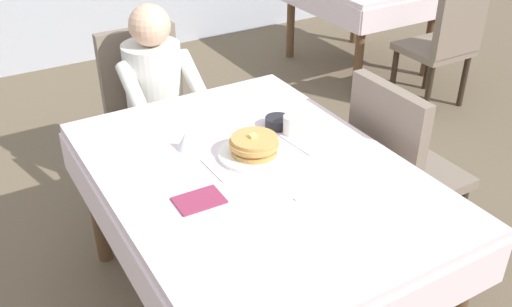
{
  "coord_description": "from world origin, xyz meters",
  "views": [
    {
      "loc": [
        -0.93,
        -1.59,
        1.92
      ],
      "look_at": [
        0.02,
        0.03,
        0.79
      ],
      "focal_mm": 40.02,
      "sensor_mm": 36.0,
      "label": 1
    }
  ],
  "objects": [
    {
      "name": "plate_breakfast",
      "position": [
        0.05,
        0.09,
        0.75
      ],
      "size": [
        0.28,
        0.28,
        0.02
      ],
      "primitive_type": "cylinder",
      "color": "white",
      "rests_on": "dining_table_main"
    },
    {
      "name": "cup_coffee",
      "position": [
        0.28,
        0.16,
        0.78
      ],
      "size": [
        0.11,
        0.08,
        0.08
      ],
      "color": "white",
      "rests_on": "dining_table_main"
    },
    {
      "name": "bowl_butter",
      "position": [
        0.26,
        0.25,
        0.76
      ],
      "size": [
        0.11,
        0.11,
        0.04
      ],
      "primitive_type": "cylinder",
      "color": "black",
      "rests_on": "dining_table_main"
    },
    {
      "name": "knife_right_of_plate",
      "position": [
        0.24,
        0.07,
        0.74
      ],
      "size": [
        0.03,
        0.2,
        0.0
      ],
      "primitive_type": "cube",
      "rotation": [
        0.0,
        0.0,
        1.66
      ],
      "color": "silver",
      "rests_on": "dining_table_main"
    },
    {
      "name": "breakfast_stack",
      "position": [
        0.05,
        0.09,
        0.79
      ],
      "size": [
        0.2,
        0.2,
        0.08
      ],
      "color": "tan",
      "rests_on": "plate_breakfast"
    },
    {
      "name": "spoon_near_edge",
      "position": [
        0.09,
        -0.23,
        0.74
      ],
      "size": [
        0.15,
        0.04,
        0.0
      ],
      "primitive_type": "cube",
      "rotation": [
        0.0,
        0.0,
        0.18
      ],
      "color": "silver",
      "rests_on": "dining_table_main"
    },
    {
      "name": "diner_person",
      "position": [
        0.01,
        1.01,
        0.67
      ],
      "size": [
        0.4,
        0.43,
        1.12
      ],
      "rotation": [
        0.0,
        0.0,
        3.14
      ],
      "color": "silver",
      "rests_on": "ground"
    },
    {
      "name": "background_chair_empty",
      "position": [
        2.21,
        1.07,
        0.53
      ],
      "size": [
        0.44,
        0.45,
        0.93
      ],
      "color": "#7A6B5B",
      "rests_on": "ground"
    },
    {
      "name": "syrup_pitcher",
      "position": [
        -0.16,
        0.28,
        0.78
      ],
      "size": [
        0.08,
        0.08,
        0.07
      ],
      "color": "silver",
      "rests_on": "dining_table_main"
    },
    {
      "name": "napkin_folded",
      "position": [
        -0.27,
        -0.08,
        0.74
      ],
      "size": [
        0.17,
        0.12,
        0.01
      ],
      "primitive_type": "cube",
      "rotation": [
        0.0,
        0.0,
        -0.02
      ],
      "color": "#8C2D4C",
      "rests_on": "dining_table_main"
    },
    {
      "name": "fork_left_of_plate",
      "position": [
        -0.14,
        0.07,
        0.74
      ],
      "size": [
        0.02,
        0.18,
        0.0
      ],
      "primitive_type": "cube",
      "rotation": [
        0.0,
        0.0,
        1.59
      ],
      "color": "silver",
      "rests_on": "dining_table_main"
    },
    {
      "name": "dining_table_main",
      "position": [
        0.0,
        0.0,
        0.65
      ],
      "size": [
        1.12,
        1.52,
        0.74
      ],
      "color": "silver",
      "rests_on": "ground"
    },
    {
      "name": "chair_diner",
      "position": [
        0.01,
        1.17,
        0.53
      ],
      "size": [
        0.44,
        0.45,
        0.93
      ],
      "rotation": [
        0.0,
        0.0,
        3.14
      ],
      "color": "#7A6B5B",
      "rests_on": "ground"
    },
    {
      "name": "chair_right_side",
      "position": [
        0.77,
        0.0,
        0.53
      ],
      "size": [
        0.45,
        0.44,
        0.93
      ],
      "rotation": [
        0.0,
        0.0,
        -1.57
      ],
      "color": "#7A6B5B",
      "rests_on": "ground"
    }
  ]
}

